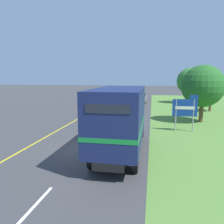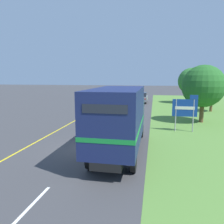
# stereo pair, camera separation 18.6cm
# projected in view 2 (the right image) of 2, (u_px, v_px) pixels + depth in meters

# --- Properties ---
(ground_plane) EXTENTS (200.00, 200.00, 0.00)m
(ground_plane) POSITION_uv_depth(u_px,v_px,m) (86.00, 149.00, 13.20)
(ground_plane) COLOR #3D3D3F
(edge_line_yellow) EXTENTS (0.12, 58.18, 0.01)m
(edge_line_yellow) POSITION_uv_depth(u_px,v_px,m) (87.00, 114.00, 25.46)
(edge_line_yellow) COLOR yellow
(edge_line_yellow) RESTS_ON ground
(centre_dash_nearest) EXTENTS (0.12, 2.60, 0.01)m
(centre_dash_nearest) POSITION_uv_depth(u_px,v_px,m) (31.00, 206.00, 7.35)
(centre_dash_nearest) COLOR white
(centre_dash_nearest) RESTS_ON ground
(centre_dash_near) EXTENTS (0.12, 2.60, 0.01)m
(centre_dash_near) POSITION_uv_depth(u_px,v_px,m) (88.00, 146.00, 13.74)
(centre_dash_near) COLOR white
(centre_dash_near) RESTS_ON ground
(centre_dash_mid_a) EXTENTS (0.12, 2.60, 0.01)m
(centre_dash_mid_a) POSITION_uv_depth(u_px,v_px,m) (110.00, 124.00, 20.14)
(centre_dash_mid_a) COLOR white
(centre_dash_mid_a) RESTS_ON ground
(centre_dash_mid_b) EXTENTS (0.12, 2.60, 0.01)m
(centre_dash_mid_b) POSITION_uv_depth(u_px,v_px,m) (120.00, 113.00, 26.54)
(centre_dash_mid_b) COLOR white
(centre_dash_mid_b) RESTS_ON ground
(centre_dash_far) EXTENTS (0.12, 2.60, 0.01)m
(centre_dash_far) POSITION_uv_depth(u_px,v_px,m) (127.00, 106.00, 32.93)
(centre_dash_far) COLOR white
(centre_dash_far) RESTS_ON ground
(centre_dash_farthest) EXTENTS (0.12, 2.60, 0.01)m
(centre_dash_farthest) POSITION_uv_depth(u_px,v_px,m) (132.00, 101.00, 39.33)
(centre_dash_farthest) COLOR white
(centre_dash_farthest) RESTS_ON ground
(horse_trailer_truck) EXTENTS (2.43, 8.13, 3.73)m
(horse_trailer_truck) POSITION_uv_depth(u_px,v_px,m) (120.00, 118.00, 12.17)
(horse_trailer_truck) COLOR black
(horse_trailer_truck) RESTS_ON ground
(lead_car_white) EXTENTS (1.80, 4.21, 1.83)m
(lead_car_white) POSITION_uv_depth(u_px,v_px,m) (107.00, 105.00, 26.50)
(lead_car_white) COLOR black
(lead_car_white) RESTS_ON ground
(lead_car_grey_ahead) EXTENTS (1.80, 4.25, 1.74)m
(lead_car_grey_ahead) POSITION_uv_depth(u_px,v_px,m) (142.00, 97.00, 36.64)
(lead_car_grey_ahead) COLOR black
(lead_car_grey_ahead) RESTS_ON ground
(highway_sign) EXTENTS (1.90, 0.09, 2.93)m
(highway_sign) POSITION_uv_depth(u_px,v_px,m) (185.00, 109.00, 17.12)
(highway_sign) COLOR #9E9EA3
(highway_sign) RESTS_ON ground
(roadside_tree_near) EXTENTS (3.96, 3.96, 5.44)m
(roadside_tree_near) POSITION_uv_depth(u_px,v_px,m) (203.00, 86.00, 20.44)
(roadside_tree_near) COLOR brown
(roadside_tree_near) RESTS_ON ground
(roadside_tree_mid) EXTENTS (3.45, 3.45, 4.99)m
(roadside_tree_mid) POSITION_uv_depth(u_px,v_px,m) (212.00, 86.00, 27.02)
(roadside_tree_mid) COLOR brown
(roadside_tree_mid) RESTS_ON ground
(roadside_tree_far) EXTENTS (4.29, 4.29, 5.78)m
(roadside_tree_far) POSITION_uv_depth(u_px,v_px,m) (191.00, 81.00, 35.50)
(roadside_tree_far) COLOR #4C3823
(roadside_tree_far) RESTS_ON ground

